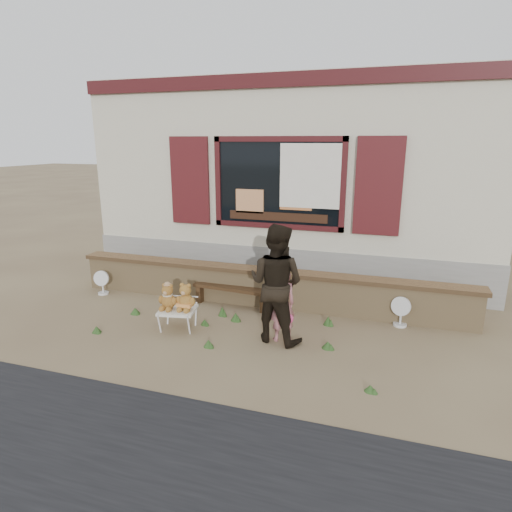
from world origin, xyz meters
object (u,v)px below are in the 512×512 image
(teddy_bear_right, at_px, (186,296))
(adult, at_px, (276,283))
(child, at_px, (282,305))
(teddy_bear_left, at_px, (168,296))
(bench, at_px, (232,291))
(folding_chair, at_px, (178,311))

(teddy_bear_right, xyz_separation_m, adult, (1.39, 0.09, 0.32))
(teddy_bear_right, distance_m, child, 1.48)
(teddy_bear_left, relative_size, teddy_bear_right, 0.96)
(teddy_bear_right, bearing_deg, teddy_bear_left, 180.00)
(bench, xyz_separation_m, teddy_bear_right, (-0.32, -1.14, 0.28))
(folding_chair, relative_size, teddy_bear_right, 1.44)
(teddy_bear_left, relative_size, adult, 0.24)
(folding_chair, height_order, teddy_bear_right, teddy_bear_right)
(child, bearing_deg, folding_chair, -32.46)
(folding_chair, height_order, teddy_bear_left, teddy_bear_left)
(folding_chair, xyz_separation_m, teddy_bear_left, (-0.14, -0.03, 0.24))
(bench, height_order, teddy_bear_right, teddy_bear_right)
(bench, relative_size, teddy_bear_right, 3.34)
(teddy_bear_right, relative_size, adult, 0.25)
(teddy_bear_right, relative_size, child, 0.39)
(folding_chair, xyz_separation_m, adult, (1.52, 0.12, 0.56))
(child, xyz_separation_m, adult, (-0.09, -0.01, 0.32))
(bench, bearing_deg, teddy_bear_left, -111.80)
(bench, height_order, folding_chair, bench)
(child, bearing_deg, teddy_bear_left, -31.97)
(folding_chair, relative_size, adult, 0.36)
(teddy_bear_left, xyz_separation_m, adult, (1.66, 0.14, 0.32))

